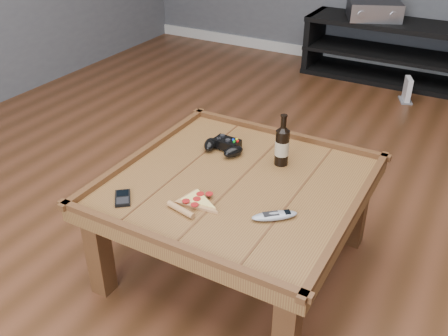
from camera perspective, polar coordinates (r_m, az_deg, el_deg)
The scene contains 11 objects.
ground at distance 2.35m, azimuth 1.37°, elevation -10.90°, with size 6.00×6.00×0.00m, color #442613.
baseboard at distance 4.86m, azimuth 18.60°, elevation 11.06°, with size 5.00×0.02×0.10m, color silver.
coffee_table at distance 2.11m, azimuth 1.50°, elevation -2.92°, with size 1.03×1.03×0.48m.
media_console at distance 4.57m, azimuth 18.32°, elevation 12.54°, with size 1.40×0.45×0.50m.
beer_bottle at distance 2.17m, azimuth 6.66°, elevation 2.66°, with size 0.06×0.06×0.24m.
game_controller at distance 2.29m, azimuth -0.03°, elevation 2.55°, with size 0.21×0.15×0.06m.
pizza_slice at distance 1.94m, azimuth -3.38°, elevation -3.92°, with size 0.19×0.26×0.02m.
smartphone at distance 2.00m, azimuth -11.50°, elevation -3.38°, with size 0.11×0.12×0.01m.
remote_control at distance 1.86m, azimuth 5.80°, elevation -5.43°, with size 0.17×0.15×0.03m.
av_receiver at distance 4.52m, azimuth 16.78°, elevation 16.92°, with size 0.52×0.48×0.15m.
game_console at distance 4.19m, azimuth 20.19°, elevation 8.28°, with size 0.14×0.17×0.19m.
Camera 1 is at (0.81, -1.55, 1.56)m, focal length 40.00 mm.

